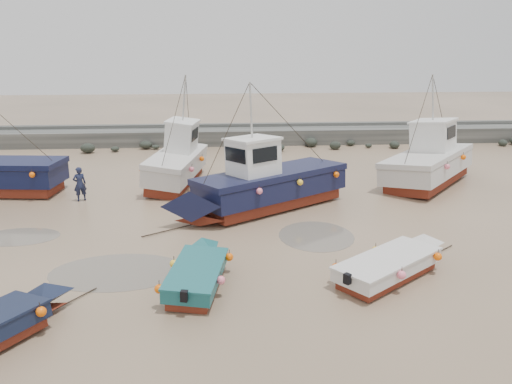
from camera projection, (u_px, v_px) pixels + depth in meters
ground at (203, 260)px, 19.26m from camera, size 120.00×120.00×0.00m
seawall at (213, 136)px, 40.03m from camera, size 60.00×4.92×1.50m
puddle_a at (118, 272)px, 18.29m from camera, size 4.99×4.99×0.01m
puddle_b at (316, 236)px, 21.60m from camera, size 3.26×3.26×0.01m
puddle_c at (18, 237)px, 21.49m from camera, size 3.50×3.50×0.01m
puddle_d at (242, 182)px, 29.56m from camera, size 5.70×5.70×0.01m
dinghy_2 at (198, 270)px, 17.23m from camera, size 2.53×5.76×1.43m
dinghy_3 at (394, 262)px, 17.84m from camera, size 5.83×4.62×1.43m
cabin_boat_1 at (177, 159)px, 29.39m from camera, size 3.69×9.58×6.22m
cabin_boat_2 at (262, 184)px, 24.61m from camera, size 10.09×7.22×6.22m
cabin_boat_3 at (433, 160)px, 29.27m from camera, size 8.09×8.68×6.22m
person at (82, 201)px, 26.28m from camera, size 0.79×0.69×1.83m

